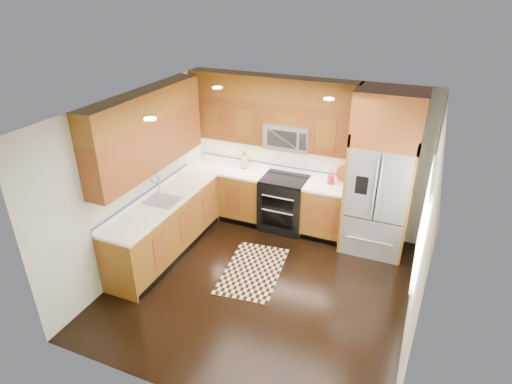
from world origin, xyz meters
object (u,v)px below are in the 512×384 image
at_px(rug, 253,270).
at_px(range, 284,203).
at_px(utensil_crock, 331,178).
at_px(knife_block, 244,161).
at_px(refrigerator, 381,175).

bearing_deg(rug, range, 83.89).
distance_m(range, rug, 1.46).
xyz_separation_m(range, utensil_crock, (0.76, 0.10, 0.58)).
height_order(rug, utensil_crock, utensil_crock).
distance_m(rug, knife_block, 2.06).
xyz_separation_m(range, knife_block, (-0.83, 0.18, 0.59)).
xyz_separation_m(rug, utensil_crock, (0.75, 1.49, 1.04)).
height_order(rug, knife_block, knife_block).
distance_m(range, utensil_crock, 0.96).
bearing_deg(knife_block, rug, -61.88).
xyz_separation_m(knife_block, utensil_crock, (1.59, -0.07, -0.01)).
bearing_deg(refrigerator, range, 178.60).
xyz_separation_m(refrigerator, knife_block, (-2.38, 0.22, -0.25)).
distance_m(refrigerator, knife_block, 2.40).
relative_size(range, refrigerator, 0.36).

